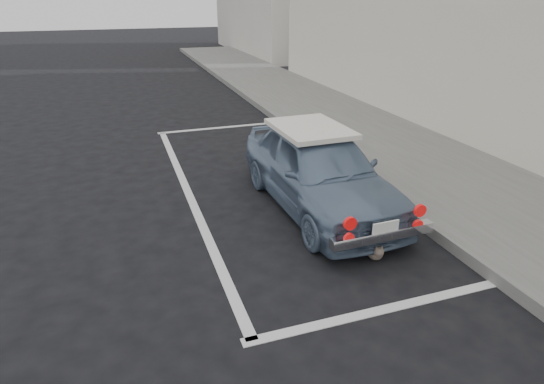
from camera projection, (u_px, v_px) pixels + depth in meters
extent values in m
plane|color=black|center=(320.00, 290.00, 4.79)|extent=(80.00, 80.00, 0.00)
cube|color=#605F5B|center=(448.00, 179.00, 7.45)|extent=(2.80, 40.00, 0.15)
cube|color=black|center=(453.00, 73.00, 9.08)|extent=(0.10, 16.00, 2.40)
cube|color=silver|center=(387.00, 309.00, 4.51)|extent=(3.00, 0.12, 0.01)
cube|color=silver|center=(223.00, 127.00, 10.57)|extent=(3.00, 0.12, 0.01)
cube|color=silver|center=(188.00, 193.00, 7.12)|extent=(0.12, 7.00, 0.01)
imported|color=slate|center=(319.00, 170.00, 6.44)|extent=(1.45, 3.42, 1.15)
cube|color=white|center=(310.00, 129.00, 6.53)|extent=(0.99, 1.31, 0.07)
cube|color=silver|center=(382.00, 235.00, 5.11)|extent=(1.30, 0.15, 0.12)
cube|color=white|center=(386.00, 229.00, 5.04)|extent=(0.33, 0.03, 0.17)
cylinder|color=red|center=(350.00, 224.00, 4.85)|extent=(0.15, 0.04, 0.15)
cylinder|color=red|center=(420.00, 211.00, 5.14)|extent=(0.15, 0.04, 0.15)
cylinder|color=red|center=(349.00, 238.00, 4.92)|extent=(0.12, 0.04, 0.12)
cylinder|color=red|center=(418.00, 225.00, 5.21)|extent=(0.12, 0.04, 0.12)
ellipsoid|color=#6F6255|center=(374.00, 250.00, 5.35)|extent=(0.25, 0.34, 0.19)
sphere|color=#6F6255|center=(379.00, 251.00, 5.19)|extent=(0.12, 0.12, 0.12)
cone|color=#6F6255|center=(377.00, 247.00, 5.17)|extent=(0.04, 0.04, 0.05)
cone|color=#6F6255|center=(382.00, 247.00, 5.17)|extent=(0.04, 0.04, 0.05)
cylinder|color=#6F6255|center=(373.00, 248.00, 5.52)|extent=(0.07, 0.20, 0.03)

